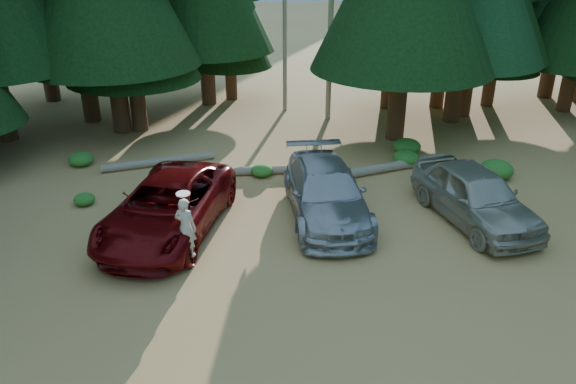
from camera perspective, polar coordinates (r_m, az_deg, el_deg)
name	(u,v)px	position (r m, az deg, el deg)	size (l,w,h in m)	color
ground	(355,299)	(14.01, 6.77, -10.70)	(160.00, 160.00, 0.00)	#A67D46
forest_belt_north	(310,116)	(27.54, 2.27, 7.76)	(36.00, 7.00, 22.00)	black
snag_back	(285,6)	(27.42, -0.34, 18.40)	(0.20, 0.20, 10.00)	#6F6559
red_pickup	(168,207)	(16.76, -12.13, -1.48)	(2.74, 5.93, 1.65)	#60080A
silver_minivan_center	(326,192)	(17.36, 3.87, -0.05)	(2.26, 5.56, 1.61)	#9FA3A7
silver_minivan_right	(475,195)	(17.95, 18.48, -0.32)	(2.02, 5.02, 1.71)	#A7A395
frisbee_player	(186,227)	(14.77, -10.37, -3.51)	(0.70, 0.59, 1.78)	beige
log_left	(159,162)	(21.98, -12.97, 3.01)	(0.30, 0.30, 4.24)	#6F6559
log_mid	(285,170)	(20.70, -0.32, 2.29)	(0.31, 0.31, 3.74)	#6F6559
log_right	(383,168)	(21.08, 9.58, 2.41)	(0.34, 0.34, 5.39)	#6F6559
shrub_far_left	(81,159)	(22.82, -20.28, 3.17)	(0.93, 0.93, 0.51)	#2C661E
shrub_left	(262,170)	(20.48, -2.67, 2.21)	(0.80, 0.80, 0.44)	#2C661E
shrub_center_left	(316,181)	(19.36, 2.91, 1.09)	(1.11, 1.11, 0.61)	#2C661E
shrub_center_right	(406,158)	(21.89, 11.88, 3.39)	(1.02, 1.02, 0.56)	#2C661E
shrub_right	(407,146)	(23.06, 11.99, 4.56)	(1.11, 1.11, 0.61)	#2C661E
shrub_far_right	(496,169)	(21.62, 20.41, 2.17)	(1.20, 1.20, 0.66)	#2C661E
shrub_edge_west	(84,199)	(19.48, -19.99, -0.69)	(0.69, 0.69, 0.38)	#2C661E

